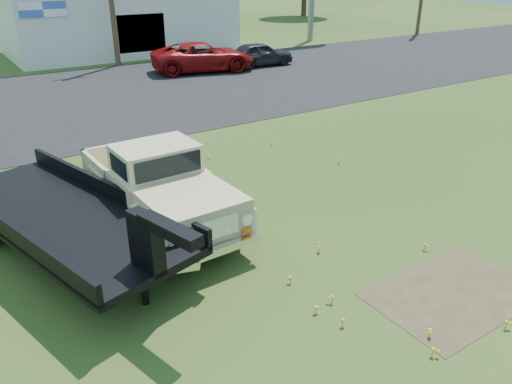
% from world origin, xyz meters
% --- Properties ---
extents(ground, '(140.00, 140.00, 0.00)m').
position_xyz_m(ground, '(0.00, 0.00, 0.00)').
color(ground, '#2B4817').
rests_on(ground, ground).
extents(asphalt_lot, '(90.00, 14.00, 0.02)m').
position_xyz_m(asphalt_lot, '(0.00, 15.00, 0.00)').
color(asphalt_lot, black).
rests_on(asphalt_lot, ground).
extents(dirt_patch_a, '(3.00, 2.00, 0.01)m').
position_xyz_m(dirt_patch_a, '(1.50, -3.00, 0.00)').
color(dirt_patch_a, '#443924').
rests_on(dirt_patch_a, ground).
extents(dirt_patch_b, '(2.20, 1.60, 0.01)m').
position_xyz_m(dirt_patch_b, '(-2.00, 3.50, 0.00)').
color(dirt_patch_b, '#443924').
rests_on(dirt_patch_b, ground).
extents(commercial_building, '(14.20, 8.20, 4.15)m').
position_xyz_m(commercial_building, '(6.00, 26.99, 2.10)').
color(commercial_building, silver).
rests_on(commercial_building, ground).
extents(vintage_pickup_truck, '(2.21, 5.33, 1.91)m').
position_xyz_m(vintage_pickup_truck, '(-1.82, 2.41, 0.96)').
color(vintage_pickup_truck, tan).
rests_on(vintage_pickup_truck, ground).
extents(flatbed_trailer, '(4.03, 7.32, 1.90)m').
position_xyz_m(flatbed_trailer, '(-3.94, 2.33, 0.95)').
color(flatbed_trailer, black).
rests_on(flatbed_trailer, ground).
extents(red_pickup, '(6.06, 3.86, 1.56)m').
position_xyz_m(red_pickup, '(7.37, 17.71, 0.78)').
color(red_pickup, maroon).
rests_on(red_pickup, ground).
extents(dark_sedan, '(4.04, 1.80, 1.35)m').
position_xyz_m(dark_sedan, '(10.86, 17.35, 0.67)').
color(dark_sedan, black).
rests_on(dark_sedan, ground).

